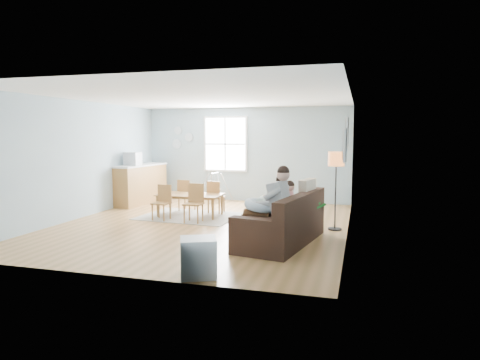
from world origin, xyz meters
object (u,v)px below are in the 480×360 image
(floor_lamp, at_px, (336,166))
(baby_swing, at_px, (215,189))
(sofa, at_px, (284,226))
(storage_cube, at_px, (198,257))
(chair_sw, at_px, (163,201))
(chair_ne, at_px, (215,195))
(toddler, at_px, (284,199))
(monitor, at_px, (133,159))
(dining_table, at_px, (190,205))
(chair_nw, at_px, (185,194))
(counter, at_px, (141,184))
(father, at_px, (270,203))
(chair_se, at_px, (195,201))

(floor_lamp, relative_size, baby_swing, 1.74)
(sofa, relative_size, baby_swing, 2.59)
(baby_swing, bearing_deg, storage_cube, -72.87)
(floor_lamp, xyz_separation_m, chair_sw, (-3.82, 0.01, -0.87))
(chair_ne, bearing_deg, storage_cube, -73.71)
(toddler, height_order, storage_cube, toddler)
(sofa, bearing_deg, chair_sw, 155.78)
(storage_cube, relative_size, baby_swing, 0.67)
(monitor, bearing_deg, toddler, -30.39)
(storage_cube, bearing_deg, dining_table, 113.82)
(baby_swing, bearing_deg, chair_nw, -98.09)
(toddler, relative_size, counter, 0.43)
(dining_table, bearing_deg, father, -43.15)
(storage_cube, relative_size, monitor, 1.61)
(chair_sw, relative_size, counter, 0.40)
(sofa, distance_m, chair_sw, 3.31)
(toddler, bearing_deg, chair_sw, 159.15)
(chair_sw, height_order, chair_se, chair_se)
(toddler, height_order, chair_ne, toddler)
(counter, relative_size, monitor, 5.29)
(monitor, relative_size, baby_swing, 0.42)
(sofa, distance_m, chair_nw, 3.84)
(chair_ne, xyz_separation_m, monitor, (-2.53, 0.53, 0.83))
(chair_se, distance_m, chair_nw, 1.37)
(dining_table, height_order, chair_nw, chair_nw)
(toddler, distance_m, counter, 5.54)
(sofa, relative_size, floor_lamp, 1.49)
(sofa, distance_m, floor_lamp, 1.85)
(chair_sw, relative_size, chair_se, 0.93)
(chair_sw, height_order, chair_ne, chair_ne)
(father, height_order, chair_se, father)
(sofa, xyz_separation_m, chair_nw, (-2.94, 2.47, 0.13))
(toddler, height_order, monitor, monitor)
(sofa, distance_m, chair_se, 2.58)
(floor_lamp, height_order, chair_sw, floor_lamp)
(baby_swing, bearing_deg, counter, -158.94)
(sofa, bearing_deg, monitor, 147.83)
(monitor, bearing_deg, father, -35.79)
(storage_cube, relative_size, chair_sw, 0.77)
(storage_cube, height_order, chair_se, chair_se)
(floor_lamp, height_order, baby_swing, floor_lamp)
(sofa, height_order, baby_swing, sofa)
(sofa, distance_m, storage_cube, 2.26)
(chair_sw, distance_m, chair_ne, 1.37)
(floor_lamp, height_order, monitor, floor_lamp)
(toddler, height_order, chair_sw, toddler)
(floor_lamp, xyz_separation_m, monitor, (-5.46, 1.59, -0.03))
(chair_nw, height_order, baby_swing, baby_swing)
(storage_cube, height_order, chair_ne, chair_ne)
(sofa, xyz_separation_m, chair_ne, (-2.13, 2.41, 0.13))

